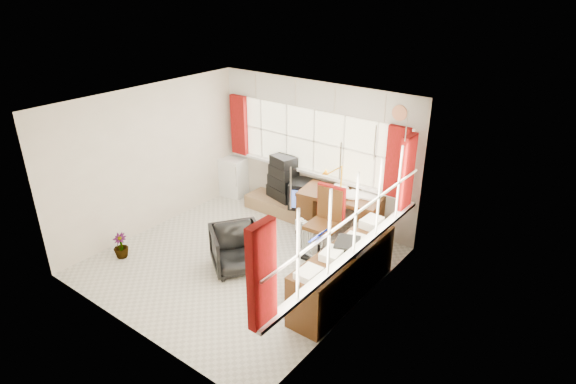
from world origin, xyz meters
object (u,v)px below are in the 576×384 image
(desk, at_px, (340,213))
(tv_bench, at_px, (281,206))
(crt_tv, at_px, (305,194))
(mini_fridge, at_px, (234,176))
(radiator, at_px, (307,242))
(desk_lamp, at_px, (342,173))
(office_chair, at_px, (237,249))
(task_chair, at_px, (327,220))
(credenza, at_px, (343,272))

(desk, relative_size, tv_bench, 1.04)
(crt_tv, bearing_deg, mini_fridge, 179.56)
(radiator, bearing_deg, desk_lamp, 90.63)
(office_chair, bearing_deg, desk, 13.89)
(radiator, bearing_deg, task_chair, 39.06)
(task_chair, relative_size, mini_fridge, 1.49)
(desk, bearing_deg, mini_fridge, 176.12)
(radiator, xyz_separation_m, credenza, (1.03, -0.61, 0.17))
(tv_bench, bearing_deg, credenza, -33.70)
(desk, distance_m, crt_tv, 0.86)
(office_chair, xyz_separation_m, mini_fridge, (-1.90, 1.97, 0.05))
(task_chair, distance_m, crt_tv, 1.27)
(credenza, xyz_separation_m, crt_tv, (-1.78, 1.59, 0.10))
(task_chair, bearing_deg, office_chair, -125.75)
(desk_lamp, distance_m, mini_fridge, 2.59)
(desk_lamp, distance_m, office_chair, 2.18)
(credenza, bearing_deg, tv_bench, 146.30)
(task_chair, distance_m, tv_bench, 1.73)
(office_chair, bearing_deg, tv_bench, 53.99)
(radiator, bearing_deg, tv_bench, 143.88)
(office_chair, bearing_deg, credenza, -41.96)
(office_chair, height_order, crt_tv, crt_tv)
(desk, distance_m, office_chair, 1.93)
(desk, bearing_deg, desk_lamp, 122.73)
(desk, height_order, office_chair, desk)
(desk, relative_size, crt_tv, 2.09)
(task_chair, distance_m, mini_fridge, 2.86)
(desk, xyz_separation_m, office_chair, (-0.70, -1.80, -0.10))
(tv_bench, bearing_deg, task_chair, -26.01)
(desk_lamp, height_order, task_chair, desk_lamp)
(desk_lamp, height_order, crt_tv, desk_lamp)
(desk, xyz_separation_m, mini_fridge, (-2.60, 0.18, -0.05))
(tv_bench, distance_m, crt_tv, 0.63)
(task_chair, relative_size, office_chair, 1.55)
(crt_tv, bearing_deg, desk, -10.90)
(desk_lamp, height_order, mini_fridge, desk_lamp)
(tv_bench, bearing_deg, crt_tv, 7.57)
(credenza, distance_m, tv_bench, 2.75)
(office_chair, xyz_separation_m, crt_tv, (-0.14, 1.96, 0.15))
(task_chair, height_order, tv_bench, task_chair)
(desk_lamp, height_order, credenza, desk_lamp)
(desk, xyz_separation_m, desk_lamp, (-0.10, 0.16, 0.65))
(desk_lamp, xyz_separation_m, office_chair, (-0.60, -1.96, -0.75))
(task_chair, xyz_separation_m, tv_bench, (-1.49, 0.73, -0.49))
(credenza, bearing_deg, office_chair, -167.14)
(mini_fridge, bearing_deg, radiator, -21.66)
(task_chair, bearing_deg, radiator, -140.94)
(task_chair, bearing_deg, mini_fridge, 163.60)
(desk_lamp, relative_size, tv_bench, 0.31)
(credenza, distance_m, mini_fridge, 3.87)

